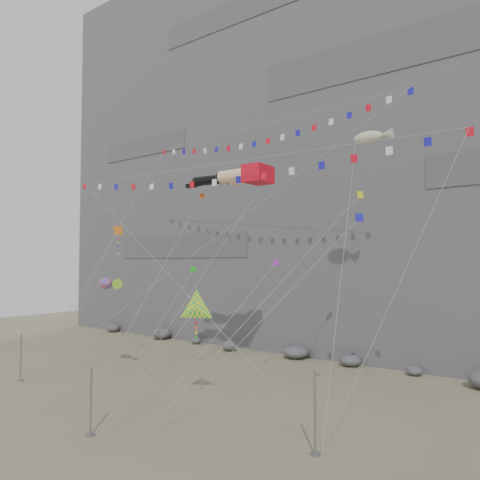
# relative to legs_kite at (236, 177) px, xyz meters

# --- Properties ---
(ground) EXTENTS (120.00, 120.00, 0.00)m
(ground) POSITION_rel_legs_kite_xyz_m (-0.94, -5.68, -17.10)
(ground) COLOR gray
(ground) RESTS_ON ground
(cliff) EXTENTS (80.00, 28.00, 50.00)m
(cliff) POSITION_rel_legs_kite_xyz_m (-0.94, 26.32, 7.90)
(cliff) COLOR slate
(cliff) RESTS_ON ground
(talus_boulders) EXTENTS (60.00, 3.00, 1.20)m
(talus_boulders) POSITION_rel_legs_kite_xyz_m (-0.94, 11.32, -16.50)
(talus_boulders) COLOR #5A5A5F
(talus_boulders) RESTS_ON ground
(anchor_pole_left) EXTENTS (0.12, 0.12, 3.89)m
(anchor_pole_left) POSITION_rel_legs_kite_xyz_m (-14.63, -10.62, -15.16)
(anchor_pole_left) COLOR gray
(anchor_pole_left) RESTS_ON ground
(anchor_pole_center) EXTENTS (0.12, 0.12, 3.83)m
(anchor_pole_center) POSITION_rel_legs_kite_xyz_m (0.62, -14.44, -15.19)
(anchor_pole_center) COLOR gray
(anchor_pole_center) RESTS_ON ground
(anchor_pole_right) EXTENTS (0.12, 0.12, 4.30)m
(anchor_pole_right) POSITION_rel_legs_kite_xyz_m (12.23, -9.10, -14.95)
(anchor_pole_right) COLOR gray
(anchor_pole_right) RESTS_ON ground
(legs_kite) EXTENTS (8.03, 14.00, 21.42)m
(legs_kite) POSITION_rel_legs_kite_xyz_m (0.00, 0.00, 0.00)
(legs_kite) COLOR red
(legs_kite) RESTS_ON ground
(flag_banner_upper) EXTENTS (28.67, 16.33, 30.40)m
(flag_banner_upper) POSITION_rel_legs_kite_xyz_m (-0.94, 4.99, 5.79)
(flag_banner_upper) COLOR red
(flag_banner_upper) RESTS_ON ground
(flag_banner_lower) EXTENTS (35.26, 6.50, 21.85)m
(flag_banner_lower) POSITION_rel_legs_kite_xyz_m (0.72, -2.21, 0.76)
(flag_banner_lower) COLOR red
(flag_banner_lower) RESTS_ON ground
(harlequin_kite) EXTENTS (4.36, 6.55, 14.40)m
(harlequin_kite) POSITION_rel_legs_kite_xyz_m (-11.08, -3.54, -4.29)
(harlequin_kite) COLOR red
(harlequin_kite) RESTS_ON ground
(fish_windsock) EXTENTS (5.95, 5.83, 10.09)m
(fish_windsock) POSITION_rel_legs_kite_xyz_m (-10.26, -5.41, -9.02)
(fish_windsock) COLOR #F9460C
(fish_windsock) RESTS_ON ground
(delta_kite) EXTENTS (2.49, 7.48, 9.49)m
(delta_kite) POSITION_rel_legs_kite_xyz_m (2.44, -7.54, -10.30)
(delta_kite) COLOR yellow
(delta_kite) RESTS_ON ground
(blimp_windsock) EXTENTS (4.60, 14.13, 24.08)m
(blimp_windsock) POSITION_rel_legs_kite_xyz_m (9.82, 4.50, 2.72)
(blimp_windsock) COLOR beige
(blimp_windsock) RESTS_ON ground
(small_kite_a) EXTENTS (2.33, 14.11, 21.07)m
(small_kite_a) POSITION_rel_legs_kite_xyz_m (-4.89, 0.77, -1.52)
(small_kite_a) COLOR #FF5515
(small_kite_a) RESTS_ON ground
(small_kite_b) EXTENTS (3.35, 11.12, 14.70)m
(small_kite_b) POSITION_rel_legs_kite_xyz_m (3.98, -0.36, -7.43)
(small_kite_b) COLOR purple
(small_kite_b) RESTS_ON ground
(small_kite_c) EXTENTS (1.94, 10.51, 13.64)m
(small_kite_c) POSITION_rel_legs_kite_xyz_m (-2.50, -2.67, -7.92)
(small_kite_c) COLOR green
(small_kite_c) RESTS_ON ground
(small_kite_d) EXTENTS (7.14, 16.73, 22.98)m
(small_kite_d) POSITION_rel_legs_kite_xyz_m (9.45, 3.11, -2.21)
(small_kite_d) COLOR yellow
(small_kite_d) RESTS_ON ground
(small_kite_e) EXTENTS (10.62, 7.29, 17.40)m
(small_kite_e) POSITION_rel_legs_kite_xyz_m (12.44, -4.17, -4.69)
(small_kite_e) COLOR #1A14B5
(small_kite_e) RESTS_ON ground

